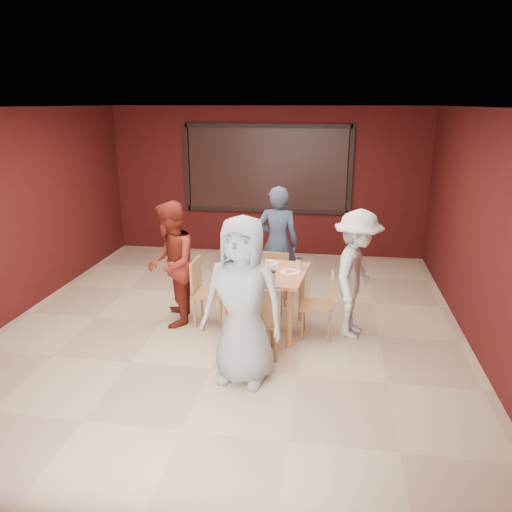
% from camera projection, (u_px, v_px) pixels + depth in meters
% --- Properties ---
extents(floor, '(7.00, 7.00, 0.00)m').
position_uv_depth(floor, '(232.00, 326.00, 6.64)').
color(floor, '#C7AF8A').
rests_on(floor, ground).
extents(window_blinds, '(3.00, 0.02, 1.50)m').
position_uv_depth(window_blinds, '(267.00, 169.00, 9.41)').
color(window_blinds, black).
extents(dining_table, '(1.12, 1.12, 0.96)m').
position_uv_depth(dining_table, '(265.00, 279.00, 6.35)').
color(dining_table, tan).
rests_on(dining_table, floor).
extents(chair_front, '(0.52, 0.52, 0.89)m').
position_uv_depth(chair_front, '(260.00, 319.00, 5.66)').
color(chair_front, '#A56340').
rests_on(chair_front, floor).
extents(chair_back, '(0.43, 0.43, 0.82)m').
position_uv_depth(chair_back, '(273.00, 278.00, 7.08)').
color(chair_back, '#A56340').
rests_on(chair_back, floor).
extents(chair_left, '(0.43, 0.43, 0.89)m').
position_uv_depth(chair_left, '(205.00, 288.00, 6.61)').
color(chair_left, '#A56340').
rests_on(chair_left, floor).
extents(chair_right, '(0.40, 0.40, 0.83)m').
position_uv_depth(chair_right, '(322.00, 302.00, 6.23)').
color(chair_right, '#A56340').
rests_on(chair_right, floor).
extents(diner_front, '(0.96, 0.71, 1.80)m').
position_uv_depth(diner_front, '(243.00, 301.00, 5.13)').
color(diner_front, '#979797').
rests_on(diner_front, floor).
extents(diner_back, '(0.65, 0.45, 1.71)m').
position_uv_depth(diner_back, '(278.00, 243.00, 7.38)').
color(diner_back, '#32415A').
rests_on(diner_back, floor).
extents(diner_left, '(0.79, 0.93, 1.65)m').
position_uv_depth(diner_left, '(171.00, 264.00, 6.52)').
color(diner_left, maroon).
rests_on(diner_left, floor).
extents(diner_right, '(0.86, 1.17, 1.63)m').
position_uv_depth(diner_right, '(356.00, 275.00, 6.17)').
color(diner_right, silver).
rests_on(diner_right, floor).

